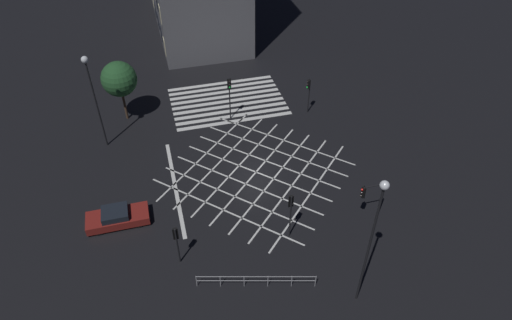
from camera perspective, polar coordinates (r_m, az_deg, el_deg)
ground_plane at (r=37.99m, az=-0.00°, el=-1.52°), size 200.00×200.00×0.00m
road_markings at (r=43.23m, az=-2.76°, el=4.39°), size 16.86×23.44×0.01m
traffic_light_ne_cross at (r=30.45m, az=-9.94°, el=-9.58°), size 0.36×0.39×3.27m
traffic_light_median_south at (r=42.40m, az=-3.33°, el=8.63°), size 0.36×0.39×4.35m
traffic_light_median_north at (r=31.29m, az=4.33°, el=-5.95°), size 0.36×0.39×3.90m
traffic_light_nw_main at (r=33.46m, az=14.13°, el=-4.19°), size 1.88×0.36×3.49m
traffic_light_sw_main at (r=43.84m, az=6.58°, el=8.79°), size 0.39×0.36×3.62m
street_lamp_east at (r=25.48m, az=14.58°, el=-7.95°), size 0.50×0.50×10.09m
street_lamp_west at (r=39.48m, az=-19.95°, el=9.07°), size 0.56×0.56×8.71m
street_tree_near at (r=43.58m, az=-16.75°, el=9.66°), size 3.22×3.22×5.92m
waiting_car at (r=35.06m, az=-16.95°, el=-6.85°), size 4.52×1.86×1.30m
pedestrian_railing at (r=30.09m, az=0.00°, el=-14.75°), size 7.42×2.02×1.05m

